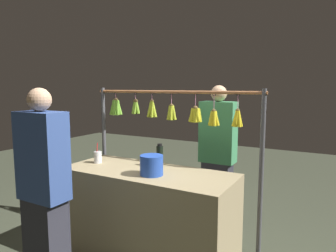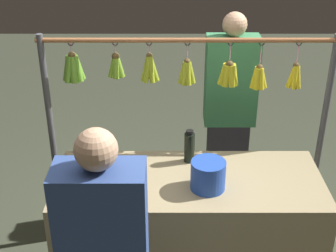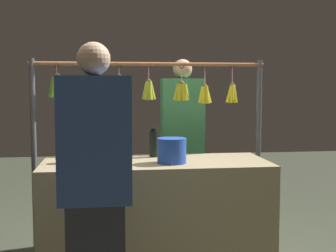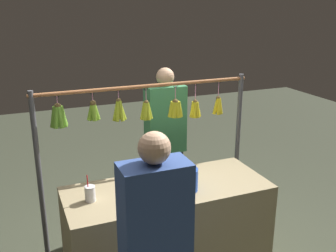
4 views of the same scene
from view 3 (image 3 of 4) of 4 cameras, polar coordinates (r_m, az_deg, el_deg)
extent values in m
cube|color=tan|center=(3.43, -1.55, -11.56)|extent=(1.65, 0.67, 0.86)
cylinder|color=#4C4C51|center=(4.00, 11.29, -3.59)|extent=(0.04, 0.04, 1.63)
cylinder|color=#4C4C51|center=(3.84, -16.52, -4.06)|extent=(0.04, 0.04, 1.63)
cylinder|color=#9E6038|center=(3.76, -2.36, 7.81)|extent=(1.95, 0.03, 0.03)
torus|color=black|center=(3.89, 8.12, 7.40)|extent=(0.04, 0.01, 0.04)
cylinder|color=pink|center=(3.89, 8.10, 6.27)|extent=(0.01, 0.01, 0.15)
sphere|color=brown|center=(3.89, 8.09, 5.16)|extent=(0.04, 0.04, 0.04)
cylinder|color=yellow|center=(3.88, 7.79, 4.04)|extent=(0.07, 0.04, 0.16)
cylinder|color=yellow|center=(3.87, 8.07, 4.03)|extent=(0.04, 0.06, 0.16)
cylinder|color=yellow|center=(3.88, 8.36, 4.03)|extent=(0.05, 0.05, 0.16)
cylinder|color=yellow|center=(3.90, 8.28, 4.04)|extent=(0.06, 0.05, 0.16)
cylinder|color=yellow|center=(3.90, 7.93, 4.04)|extent=(0.04, 0.07, 0.16)
torus|color=black|center=(3.83, 4.66, 7.47)|extent=(0.04, 0.01, 0.04)
cylinder|color=pink|center=(3.83, 4.66, 6.22)|extent=(0.01, 0.01, 0.16)
sphere|color=brown|center=(3.83, 4.65, 4.99)|extent=(0.05, 0.05, 0.05)
cylinder|color=gold|center=(3.82, 4.27, 3.92)|extent=(0.06, 0.04, 0.15)
cylinder|color=gold|center=(3.81, 4.53, 3.91)|extent=(0.04, 0.05, 0.15)
cylinder|color=gold|center=(3.81, 4.91, 3.91)|extent=(0.05, 0.05, 0.15)
cylinder|color=gold|center=(3.84, 5.02, 3.92)|extent=(0.07, 0.04, 0.15)
cylinder|color=gold|center=(3.86, 4.75, 3.93)|extent=(0.04, 0.05, 0.15)
cylinder|color=gold|center=(3.85, 4.37, 3.93)|extent=(0.05, 0.05, 0.15)
torus|color=black|center=(3.80, 1.72, 7.51)|extent=(0.04, 0.01, 0.04)
cylinder|color=pink|center=(3.79, 1.72, 6.40)|extent=(0.01, 0.01, 0.14)
sphere|color=brown|center=(3.79, 1.72, 5.31)|extent=(0.05, 0.05, 0.05)
cylinder|color=gold|center=(3.79, 1.18, 4.27)|extent=(0.08, 0.04, 0.14)
cylinder|color=gold|center=(3.76, 1.46, 4.26)|extent=(0.05, 0.06, 0.15)
cylinder|color=gold|center=(3.76, 1.99, 4.26)|extent=(0.05, 0.07, 0.15)
cylinder|color=gold|center=(3.78, 2.23, 4.27)|extent=(0.06, 0.05, 0.15)
cylinder|color=gold|center=(3.81, 2.17, 4.27)|extent=(0.06, 0.05, 0.15)
cylinder|color=gold|center=(3.83, 1.76, 4.28)|extent=(0.05, 0.06, 0.14)
cylinder|color=gold|center=(3.82, 1.28, 4.27)|extent=(0.06, 0.06, 0.15)
torus|color=black|center=(3.76, -2.46, 7.53)|extent=(0.04, 0.01, 0.04)
cylinder|color=pink|center=(3.76, -2.45, 6.56)|extent=(0.01, 0.01, 0.12)
sphere|color=brown|center=(3.76, -2.45, 5.61)|extent=(0.04, 0.04, 0.04)
cylinder|color=#A7B526|center=(3.76, -2.83, 4.46)|extent=(0.07, 0.03, 0.15)
cylinder|color=#A7B526|center=(3.74, -2.65, 4.46)|extent=(0.05, 0.06, 0.16)
cylinder|color=#A7B526|center=(3.74, -2.25, 4.46)|extent=(0.04, 0.06, 0.16)
cylinder|color=#A7B526|center=(3.76, -2.05, 4.47)|extent=(0.07, 0.03, 0.15)
cylinder|color=#A7B526|center=(3.78, -2.33, 4.47)|extent=(0.04, 0.05, 0.16)
cylinder|color=#A7B526|center=(3.78, -2.64, 4.47)|extent=(0.04, 0.06, 0.16)
torus|color=black|center=(3.75, -6.20, 7.52)|extent=(0.04, 0.02, 0.04)
cylinder|color=pink|center=(3.75, -6.19, 6.85)|extent=(0.01, 0.01, 0.08)
sphere|color=brown|center=(3.75, -6.18, 6.21)|extent=(0.04, 0.04, 0.04)
cylinder|color=#9EB227|center=(3.74, -6.55, 4.87)|extent=(0.07, 0.03, 0.18)
cylinder|color=#9EB227|center=(3.73, -6.39, 4.87)|extent=(0.06, 0.07, 0.18)
cylinder|color=#9EB227|center=(3.72, -5.98, 4.88)|extent=(0.05, 0.06, 0.18)
cylinder|color=#9EB227|center=(3.74, -5.80, 4.88)|extent=(0.08, 0.04, 0.18)
cylinder|color=#9EB227|center=(3.77, -6.02, 4.88)|extent=(0.05, 0.07, 0.18)
cylinder|color=#9EB227|center=(3.77, -6.35, 4.87)|extent=(0.05, 0.07, 0.18)
torus|color=black|center=(3.75, -9.55, 7.48)|extent=(0.04, 0.01, 0.04)
cylinder|color=pink|center=(3.75, -9.54, 6.78)|extent=(0.01, 0.01, 0.09)
sphere|color=brown|center=(3.75, -9.53, 6.11)|extent=(0.05, 0.05, 0.05)
cylinder|color=#75A42B|center=(3.75, -9.81, 5.01)|extent=(0.07, 0.04, 0.15)
cylinder|color=#75A42B|center=(3.73, -9.52, 5.02)|extent=(0.04, 0.07, 0.15)
cylinder|color=#75A42B|center=(3.74, -9.21, 5.02)|extent=(0.07, 0.04, 0.15)
cylinder|color=#75A42B|center=(3.77, -9.46, 5.02)|extent=(0.04, 0.07, 0.15)
torus|color=black|center=(3.77, -13.87, 7.39)|extent=(0.04, 0.01, 0.04)
cylinder|color=pink|center=(3.77, -13.85, 6.72)|extent=(0.01, 0.01, 0.08)
sphere|color=brown|center=(3.77, -13.84, 6.09)|extent=(0.05, 0.05, 0.05)
cylinder|color=#649F2D|center=(3.77, -14.36, 4.78)|extent=(0.07, 0.04, 0.18)
cylinder|color=#649F2D|center=(3.74, -14.17, 4.78)|extent=(0.07, 0.08, 0.18)
cylinder|color=#649F2D|center=(3.73, -13.74, 4.79)|extent=(0.05, 0.08, 0.18)
cylinder|color=#649F2D|center=(3.75, -13.34, 4.80)|extent=(0.07, 0.05, 0.18)
cylinder|color=#649F2D|center=(3.77, -13.28, 4.80)|extent=(0.08, 0.06, 0.18)
cylinder|color=#649F2D|center=(3.80, -13.67, 4.80)|extent=(0.05, 0.06, 0.18)
cylinder|color=#649F2D|center=(3.80, -14.13, 4.79)|extent=(0.07, 0.07, 0.18)
cylinder|color=black|center=(3.52, -1.80, -2.29)|extent=(0.07, 0.07, 0.20)
cylinder|color=black|center=(3.51, -1.80, -0.46)|extent=(0.05, 0.05, 0.02)
cylinder|color=#254BB3|center=(3.23, 0.48, -3.12)|extent=(0.21, 0.21, 0.18)
cylinder|color=silver|center=(3.32, -12.32, -3.55)|extent=(0.08, 0.08, 0.12)
cylinder|color=red|center=(3.32, -12.54, -2.80)|extent=(0.01, 0.04, 0.21)
cube|color=#2D2D38|center=(4.36, 1.80, -8.41)|extent=(0.32, 0.21, 0.79)
cube|color=#3F8C59|center=(4.26, 1.82, 1.33)|extent=(0.39, 0.21, 0.69)
sphere|color=tan|center=(4.25, 1.84, 7.20)|extent=(0.18, 0.18, 0.18)
cube|color=#334C8C|center=(2.45, -9.22, -1.74)|extent=(0.39, 0.21, 0.68)
sphere|color=tan|center=(2.44, -9.36, 8.35)|extent=(0.18, 0.18, 0.18)
camera|label=1|loc=(2.11, 58.29, 9.33)|focal=33.27mm
camera|label=2|loc=(1.37, 8.40, 58.20)|focal=51.36mm
camera|label=4|loc=(1.31, -61.73, 45.15)|focal=42.07mm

